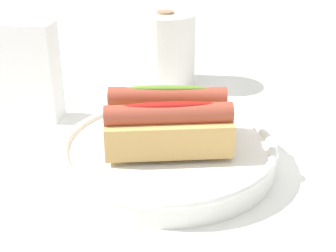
% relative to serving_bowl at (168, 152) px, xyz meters
% --- Properties ---
extents(ground_plane, '(2.40, 2.40, 0.00)m').
position_rel_serving_bowl_xyz_m(ground_plane, '(0.02, -0.01, -0.02)').
color(ground_plane, white).
extents(serving_bowl, '(0.27, 0.27, 0.03)m').
position_rel_serving_bowl_xyz_m(serving_bowl, '(0.00, 0.00, 0.00)').
color(serving_bowl, white).
rests_on(serving_bowl, ground_plane).
extents(hotdog_front, '(0.15, 0.07, 0.06)m').
position_rel_serving_bowl_xyz_m(hotdog_front, '(0.00, -0.03, 0.04)').
color(hotdog_front, tan).
rests_on(hotdog_front, serving_bowl).
extents(hotdog_back, '(0.15, 0.06, 0.06)m').
position_rel_serving_bowl_xyz_m(hotdog_back, '(-0.00, 0.03, 0.04)').
color(hotdog_back, tan).
rests_on(hotdog_back, serving_bowl).
extents(paper_towel_roll, '(0.11, 0.11, 0.13)m').
position_rel_serving_bowl_xyz_m(paper_towel_roll, '(-0.02, 0.30, 0.05)').
color(paper_towel_roll, white).
rests_on(paper_towel_roll, ground_plane).
extents(napkin_box, '(0.11, 0.06, 0.15)m').
position_rel_serving_bowl_xyz_m(napkin_box, '(-0.23, 0.14, 0.06)').
color(napkin_box, white).
rests_on(napkin_box, ground_plane).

